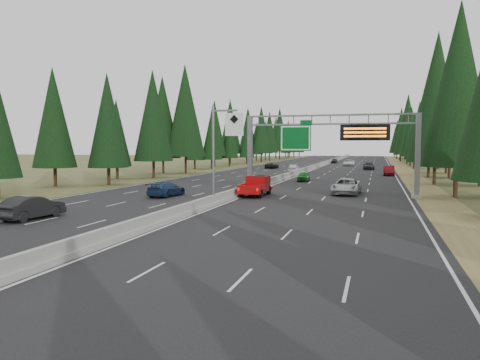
% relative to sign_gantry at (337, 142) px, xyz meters
% --- Properties ---
extents(road, '(32.00, 260.00, 0.08)m').
position_rel_sign_gantry_xyz_m(road, '(-8.92, 45.12, -5.23)').
color(road, black).
rests_on(road, ground).
extents(shoulder_right, '(3.60, 260.00, 0.06)m').
position_rel_sign_gantry_xyz_m(shoulder_right, '(8.88, 45.12, -5.24)').
color(shoulder_right, olive).
rests_on(shoulder_right, ground).
extents(shoulder_left, '(3.60, 260.00, 0.06)m').
position_rel_sign_gantry_xyz_m(shoulder_left, '(-26.72, 45.12, -5.24)').
color(shoulder_left, '#474E24').
rests_on(shoulder_left, ground).
extents(median_barrier, '(0.70, 260.00, 0.85)m').
position_rel_sign_gantry_xyz_m(median_barrier, '(-8.92, 45.12, -4.85)').
color(median_barrier, gray).
rests_on(median_barrier, road).
extents(sign_gantry, '(16.75, 0.98, 7.80)m').
position_rel_sign_gantry_xyz_m(sign_gantry, '(0.00, 0.00, 0.00)').
color(sign_gantry, slate).
rests_on(sign_gantry, road).
extents(hov_sign_pole, '(2.80, 0.50, 8.00)m').
position_rel_sign_gantry_xyz_m(hov_sign_pole, '(-8.33, -9.92, -0.54)').
color(hov_sign_pole, slate).
rests_on(hov_sign_pole, road).
extents(tree_row_right, '(11.71, 242.11, 18.82)m').
position_rel_sign_gantry_xyz_m(tree_row_right, '(13.04, 36.44, 4.08)').
color(tree_row_right, black).
rests_on(tree_row_right, ground).
extents(tree_row_left, '(11.88, 243.87, 18.91)m').
position_rel_sign_gantry_xyz_m(tree_row_left, '(-30.80, 37.80, 3.62)').
color(tree_row_left, black).
rests_on(tree_row_left, ground).
extents(silver_minivan, '(2.83, 5.70, 1.55)m').
position_rel_sign_gantry_xyz_m(silver_minivan, '(0.85, 2.03, -4.41)').
color(silver_minivan, '#BCBBC1').
rests_on(silver_minivan, road).
extents(red_pickup, '(2.08, 5.83, 1.90)m').
position_rel_sign_gantry_xyz_m(red_pickup, '(-7.42, -1.52, -4.14)').
color(red_pickup, black).
rests_on(red_pickup, road).
extents(car_ahead_green, '(1.79, 3.92, 1.30)m').
position_rel_sign_gantry_xyz_m(car_ahead_green, '(-5.77, 17.45, -4.54)').
color(car_ahead_green, '#176522').
rests_on(car_ahead_green, road).
extents(car_ahead_dkred, '(1.71, 4.81, 1.58)m').
position_rel_sign_gantry_xyz_m(car_ahead_dkred, '(5.58, 33.74, -4.40)').
color(car_ahead_dkred, '#5E0D14').
rests_on(car_ahead_dkred, road).
extents(car_ahead_dkgrey, '(2.38, 5.34, 1.52)m').
position_rel_sign_gantry_xyz_m(car_ahead_dkgrey, '(2.13, 51.27, -4.43)').
color(car_ahead_dkgrey, black).
rests_on(car_ahead_dkgrey, road).
extents(car_ahead_white, '(2.49, 5.33, 1.48)m').
position_rel_sign_gantry_xyz_m(car_ahead_white, '(-2.65, 67.92, -4.45)').
color(car_ahead_white, white).
rests_on(car_ahead_white, road).
extents(car_ahead_far, '(1.64, 3.94, 1.33)m').
position_rel_sign_gantry_xyz_m(car_ahead_far, '(-7.42, 83.42, -4.52)').
color(car_ahead_far, black).
rests_on(car_ahead_far, road).
extents(car_onc_near, '(2.04, 4.82, 1.55)m').
position_rel_sign_gantry_xyz_m(car_onc_near, '(-18.07, -19.88, -4.42)').
color(car_onc_near, black).
rests_on(car_onc_near, road).
extents(car_onc_blue, '(2.33, 4.97, 1.40)m').
position_rel_sign_gantry_xyz_m(car_onc_blue, '(-15.46, -4.88, -4.49)').
color(car_onc_blue, '#16294E').
rests_on(car_onc_blue, road).
extents(car_onc_white, '(1.86, 4.56, 1.55)m').
position_rel_sign_gantry_xyz_m(car_onc_white, '(-10.42, 36.93, -4.41)').
color(car_onc_white, silver).
rests_on(car_onc_white, road).
extents(car_onc_far, '(2.26, 4.76, 1.31)m').
position_rel_sign_gantry_xyz_m(car_onc_far, '(-17.53, 50.86, -4.53)').
color(car_onc_far, black).
rests_on(car_onc_far, road).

